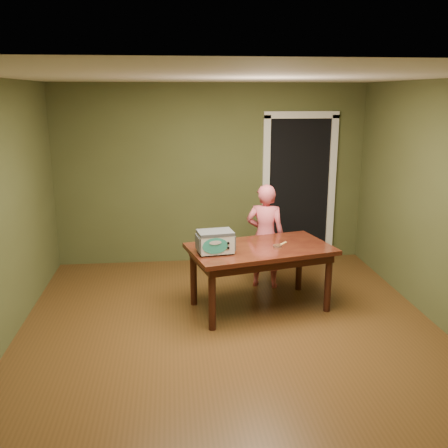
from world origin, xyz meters
name	(u,v)px	position (x,y,z in m)	size (l,w,h in m)	color
floor	(232,337)	(0.00, 0.00, 0.00)	(5.00, 5.00, 0.00)	#563518
room_shell	(233,174)	(0.00, 0.00, 1.71)	(4.52, 5.02, 2.61)	#4A512B
doorway	(294,186)	(1.30, 2.78, 1.06)	(1.10, 0.66, 2.25)	black
dining_table	(260,255)	(0.41, 0.69, 0.65)	(1.77, 1.25, 0.75)	#34110B
toy_oven	(215,241)	(-0.13, 0.52, 0.88)	(0.43, 0.32, 0.25)	#4C4F54
baking_pan	(277,246)	(0.60, 0.67, 0.76)	(0.10, 0.10, 0.02)	silver
spatula	(282,244)	(0.68, 0.77, 0.75)	(0.18, 0.03, 0.01)	#EFBD68
child	(265,236)	(0.59, 1.37, 0.68)	(0.49, 0.32, 1.35)	#D45766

